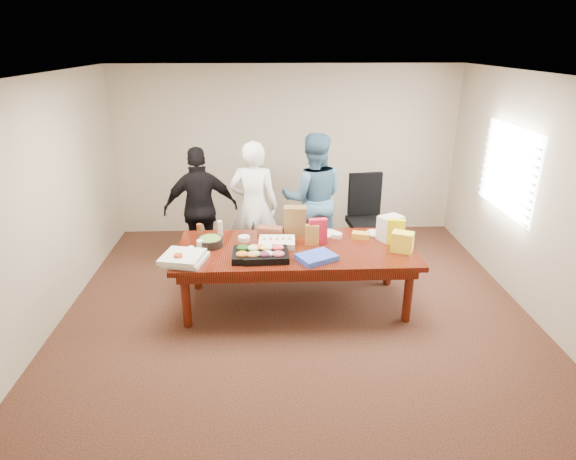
{
  "coord_description": "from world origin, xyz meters",
  "views": [
    {
      "loc": [
        -0.33,
        -5.16,
        3.03
      ],
      "look_at": [
        -0.09,
        0.1,
        0.94
      ],
      "focal_mm": 29.9,
      "sensor_mm": 36.0,
      "label": 1
    }
  ],
  "objects_px": {
    "person_center": "(254,207)",
    "person_right": "(313,199)",
    "office_chair": "(367,220)",
    "salad_bowl": "(210,242)",
    "conference_table": "(296,276)",
    "sheet_cake": "(277,242)"
  },
  "relations": [
    {
      "from": "conference_table",
      "to": "sheet_cake",
      "type": "relative_size",
      "value": 6.6
    },
    {
      "from": "salad_bowl",
      "to": "sheet_cake",
      "type": "bearing_deg",
      "value": -1.11
    },
    {
      "from": "person_right",
      "to": "salad_bowl",
      "type": "relative_size",
      "value": 6.1
    },
    {
      "from": "person_center",
      "to": "person_right",
      "type": "xyz_separation_m",
      "value": [
        0.83,
        0.24,
        0.03
      ]
    },
    {
      "from": "salad_bowl",
      "to": "person_right",
      "type": "bearing_deg",
      "value": 41.89
    },
    {
      "from": "conference_table",
      "to": "person_right",
      "type": "bearing_deg",
      "value": 76.0
    },
    {
      "from": "conference_table",
      "to": "office_chair",
      "type": "bearing_deg",
      "value": 49.88
    },
    {
      "from": "person_center",
      "to": "office_chair",
      "type": "bearing_deg",
      "value": -164.87
    },
    {
      "from": "conference_table",
      "to": "person_right",
      "type": "xyz_separation_m",
      "value": [
        0.32,
        1.29,
        0.56
      ]
    },
    {
      "from": "office_chair",
      "to": "person_right",
      "type": "height_order",
      "value": "person_right"
    },
    {
      "from": "office_chair",
      "to": "person_center",
      "type": "height_order",
      "value": "person_center"
    },
    {
      "from": "person_center",
      "to": "person_right",
      "type": "distance_m",
      "value": 0.87
    },
    {
      "from": "office_chair",
      "to": "person_right",
      "type": "bearing_deg",
      "value": 177.11
    },
    {
      "from": "conference_table",
      "to": "person_center",
      "type": "distance_m",
      "value": 1.29
    },
    {
      "from": "person_right",
      "to": "sheet_cake",
      "type": "distance_m",
      "value": 1.34
    },
    {
      "from": "office_chair",
      "to": "salad_bowl",
      "type": "bearing_deg",
      "value": -155.26
    },
    {
      "from": "person_center",
      "to": "sheet_cake",
      "type": "height_order",
      "value": "person_center"
    },
    {
      "from": "office_chair",
      "to": "sheet_cake",
      "type": "relative_size",
      "value": 2.77
    },
    {
      "from": "person_center",
      "to": "person_right",
      "type": "bearing_deg",
      "value": -158.38
    },
    {
      "from": "office_chair",
      "to": "person_center",
      "type": "distance_m",
      "value": 1.68
    },
    {
      "from": "salad_bowl",
      "to": "office_chair",
      "type": "bearing_deg",
      "value": 30.01
    },
    {
      "from": "conference_table",
      "to": "person_right",
      "type": "height_order",
      "value": "person_right"
    }
  ]
}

